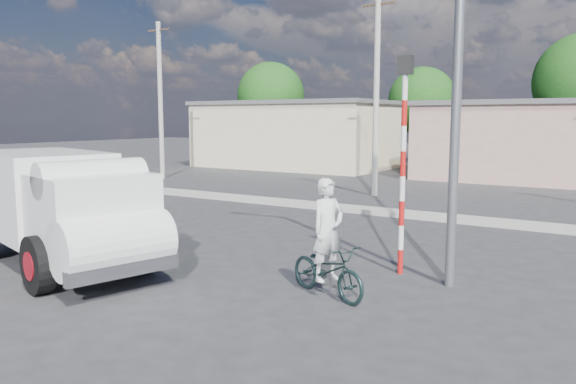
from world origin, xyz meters
The scene contains 10 objects.
ground_plane centered at (0.00, 0.00, 0.00)m, with size 120.00×120.00×0.00m, color #2C2D2F.
median centered at (0.00, 8.00, 0.08)m, with size 40.00×0.80×0.16m, color #99968E.
truck centered at (-2.99, -1.89, 1.34)m, with size 6.19×3.57×2.41m.
bicycle centered at (2.65, -0.60, 0.48)m, with size 0.64×1.83×0.96m, color #172A28.
cyclist centered at (2.65, -0.60, 0.91)m, with size 0.66×0.44×1.82m, color silver.
traffic_pole centered at (3.20, 1.50, 2.59)m, with size 0.28×0.18×4.36m.
streetlight centered at (4.14, 1.20, 4.96)m, with size 2.34×0.22×9.00m.
building_row centered at (1.10, 22.00, 2.13)m, with size 37.80×7.30×4.44m.
tree_row centered at (-2.27, 28.62, 4.83)m, with size 34.13×7.32×8.10m.
utility_poles centered at (3.25, 12.00, 4.07)m, with size 35.40×0.24×8.00m.
Camera 1 is at (7.25, -9.14, 3.15)m, focal length 35.00 mm.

